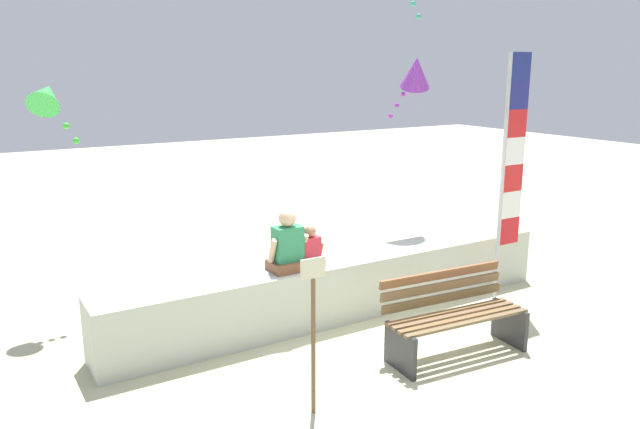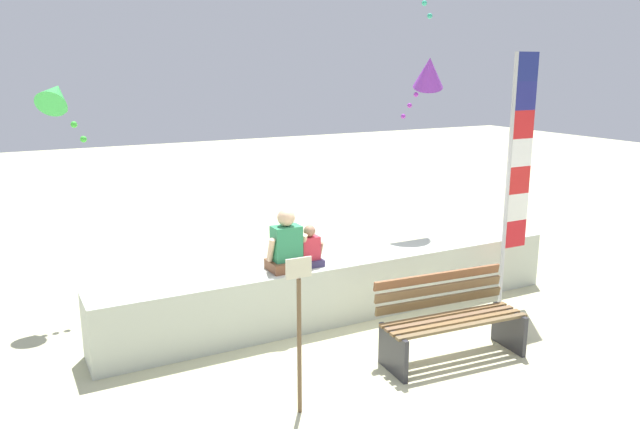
% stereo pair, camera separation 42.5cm
% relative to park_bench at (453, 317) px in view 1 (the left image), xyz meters
% --- Properties ---
extents(ground_plane, '(40.00, 40.00, 0.00)m').
position_rel_park_bench_xyz_m(ground_plane, '(-0.45, 0.57, -0.42)').
color(ground_plane, beige).
extents(seawall_ledge, '(6.08, 0.61, 0.74)m').
position_rel_park_bench_xyz_m(seawall_ledge, '(-0.45, 1.52, -0.04)').
color(seawall_ledge, beige).
rests_on(seawall_ledge, ground).
extents(park_bench, '(1.63, 0.73, 0.88)m').
position_rel_park_bench_xyz_m(park_bench, '(0.00, 0.00, 0.00)').
color(park_bench, brown).
rests_on(park_bench, ground).
extents(person_adult, '(0.48, 0.35, 0.73)m').
position_rel_park_bench_xyz_m(person_adult, '(-1.23, 1.48, 0.61)').
color(person_adult, brown).
rests_on(person_adult, seawall_ledge).
extents(person_child, '(0.33, 0.24, 0.50)m').
position_rel_park_bench_xyz_m(person_child, '(-0.93, 1.48, 0.52)').
color(person_child, '#352D53').
rests_on(person_child, seawall_ledge).
extents(flag_banner, '(0.39, 0.05, 3.23)m').
position_rel_park_bench_xyz_m(flag_banner, '(1.65, 0.84, 1.44)').
color(flag_banner, '#B7B7BC').
rests_on(flag_banner, ground).
extents(kite_purple, '(0.78, 0.83, 1.09)m').
position_rel_park_bench_xyz_m(kite_purple, '(2.38, 3.65, 2.54)').
color(kite_purple, purple).
extents(kite_green, '(0.59, 0.63, 0.84)m').
position_rel_park_bench_xyz_m(kite_green, '(-3.38, 3.45, 2.30)').
color(kite_green, green).
extents(sign_post, '(0.24, 0.04, 1.46)m').
position_rel_park_bench_xyz_m(sign_post, '(-1.91, -0.25, 0.44)').
color(sign_post, brown).
rests_on(sign_post, ground).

